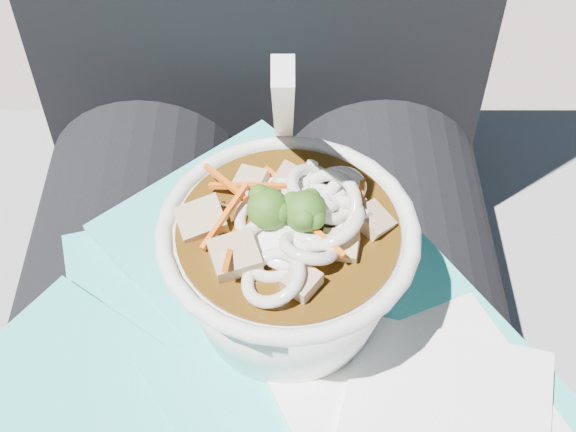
{
  "coord_description": "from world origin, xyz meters",
  "views": [
    {
      "loc": [
        0.02,
        -0.24,
        1.0
      ],
      "look_at": [
        0.02,
        0.03,
        0.69
      ],
      "focal_mm": 50.0,
      "sensor_mm": 36.0,
      "label": 1
    }
  ],
  "objects_px": {
    "lap": "(259,427)",
    "udon_bowl": "(289,259)",
    "plastic_bag": "(220,363)",
    "stone_ledge": "(269,420)",
    "person_body": "(260,287)"
  },
  "relations": [
    {
      "from": "lap",
      "to": "udon_bowl",
      "type": "bearing_deg",
      "value": 54.56
    },
    {
      "from": "plastic_bag",
      "to": "stone_ledge",
      "type": "bearing_deg",
      "value": 82.87
    },
    {
      "from": "lap",
      "to": "person_body",
      "type": "distance_m",
      "value": 0.1
    },
    {
      "from": "plastic_bag",
      "to": "person_body",
      "type": "bearing_deg",
      "value": 78.69
    },
    {
      "from": "stone_ledge",
      "to": "person_body",
      "type": "xyz_separation_m",
      "value": [
        0.0,
        -0.06,
        0.33
      ]
    },
    {
      "from": "lap",
      "to": "plastic_bag",
      "type": "height_order",
      "value": "plastic_bag"
    },
    {
      "from": "lap",
      "to": "person_body",
      "type": "bearing_deg",
      "value": 90.0
    },
    {
      "from": "stone_ledge",
      "to": "lap",
      "type": "bearing_deg",
      "value": -90.0
    },
    {
      "from": "lap",
      "to": "plastic_bag",
      "type": "bearing_deg",
      "value": -168.01
    },
    {
      "from": "lap",
      "to": "person_body",
      "type": "xyz_separation_m",
      "value": [
        0.0,
        0.09,
        0.03
      ]
    },
    {
      "from": "person_body",
      "to": "udon_bowl",
      "type": "xyz_separation_m",
      "value": [
        0.02,
        -0.06,
        0.12
      ]
    },
    {
      "from": "stone_ledge",
      "to": "udon_bowl",
      "type": "height_order",
      "value": "udon_bowl"
    },
    {
      "from": "stone_ledge",
      "to": "plastic_bag",
      "type": "xyz_separation_m",
      "value": [
        -0.02,
        -0.15,
        0.39
      ]
    },
    {
      "from": "person_body",
      "to": "plastic_bag",
      "type": "distance_m",
      "value": 0.12
    },
    {
      "from": "plastic_bag",
      "to": "lap",
      "type": "bearing_deg",
      "value": 11.99
    }
  ]
}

